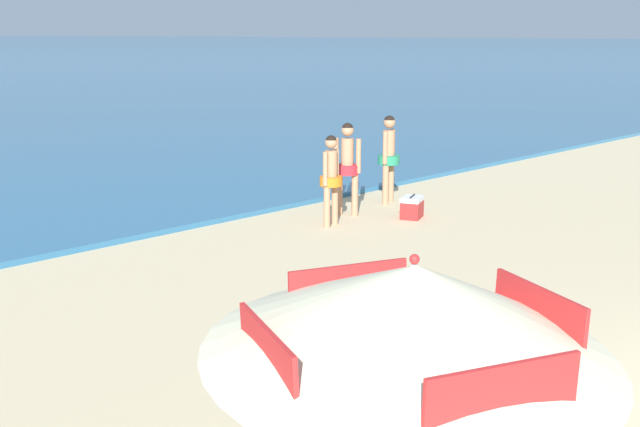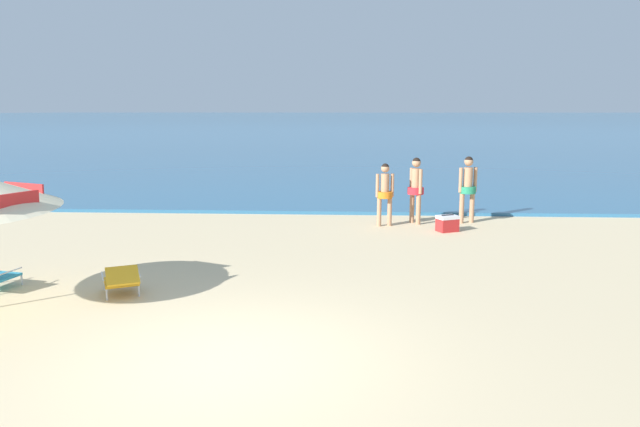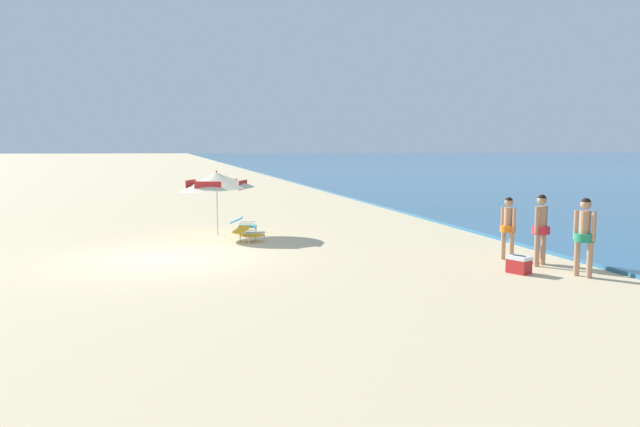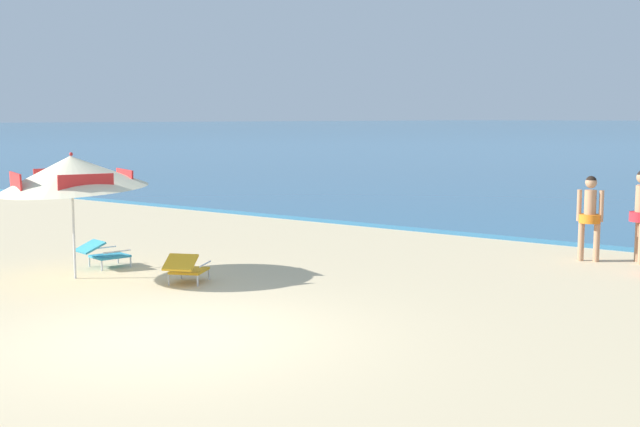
# 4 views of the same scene
# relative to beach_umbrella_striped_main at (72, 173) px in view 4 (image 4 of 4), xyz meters

# --- Properties ---
(ground_plane) EXTENTS (800.00, 800.00, 0.00)m
(ground_plane) POSITION_rel_beach_umbrella_striped_main_xyz_m (4.05, -1.61, -1.80)
(ground_plane) COLOR #D1BA8E
(beach_umbrella_striped_main) EXTENTS (2.98, 3.00, 2.16)m
(beach_umbrella_striped_main) POSITION_rel_beach_umbrella_striped_main_xyz_m (0.00, 0.00, 0.00)
(beach_umbrella_striped_main) COLOR silver
(beach_umbrella_striped_main) RESTS_ON ground
(lounge_chair_under_umbrella) EXTENTS (0.86, 1.02, 0.52)m
(lounge_chair_under_umbrella) POSITION_rel_beach_umbrella_striped_main_xyz_m (1.86, 0.80, -1.52)
(lounge_chair_under_umbrella) COLOR gold
(lounge_chair_under_umbrella) RESTS_ON ground
(lounge_chair_beside_umbrella) EXTENTS (0.70, 0.97, 0.51)m
(lounge_chair_beside_umbrella) POSITION_rel_beach_umbrella_striped_main_xyz_m (-0.42, 0.92, -1.52)
(lounge_chair_beside_umbrella) COLOR teal
(lounge_chair_beside_umbrella) RESTS_ON ground
(person_standing_beside) EXTENTS (0.47, 0.40, 1.63)m
(person_standing_beside) POSITION_rel_beach_umbrella_striped_main_xyz_m (6.40, 6.89, -0.86)
(person_standing_beside) COLOR tan
(person_standing_beside) RESTS_ON ground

